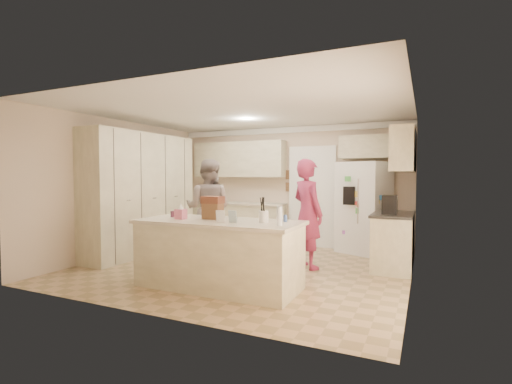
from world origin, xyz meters
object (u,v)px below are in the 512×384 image
at_px(utensil_crock, 263,217).
at_px(dollhouse_body, 213,211).
at_px(coffee_maker, 390,205).
at_px(tissue_box, 181,214).
at_px(teen_girl, 308,214).
at_px(island_base, 219,255).
at_px(teen_boy, 208,208).
at_px(refrigerator, 364,208).

xyz_separation_m(utensil_crock, dollhouse_body, (-0.80, 0.05, 0.04)).
relative_size(utensil_crock, dollhouse_body, 0.58).
xyz_separation_m(coffee_maker, tissue_box, (-2.60, -2.00, -0.07)).
bearing_deg(coffee_maker, teen_girl, -164.63).
bearing_deg(teen_girl, utensil_crock, 120.75).
height_order(island_base, teen_boy, teen_boy).
height_order(refrigerator, tissue_box, refrigerator).
bearing_deg(teen_boy, dollhouse_body, 110.96).
xyz_separation_m(coffee_maker, utensil_crock, (-1.40, -1.85, -0.07)).
bearing_deg(coffee_maker, refrigerator, 115.30).
bearing_deg(teen_girl, coffee_maker, -128.43).
bearing_deg(refrigerator, teen_girl, -89.13).
height_order(refrigerator, coffee_maker, refrigerator).
bearing_deg(tissue_box, refrigerator, 58.28).
xyz_separation_m(coffee_maker, dollhouse_body, (-2.20, -1.80, -0.03)).
bearing_deg(coffee_maker, teen_boy, -173.87).
height_order(coffee_maker, utensil_crock, coffee_maker).
xyz_separation_m(teen_boy, teen_girl, (1.93, -0.00, -0.01)).
height_order(coffee_maker, teen_boy, teen_boy).
bearing_deg(island_base, tissue_box, -169.70).
bearing_deg(refrigerator, dollhouse_body, -94.30).
relative_size(island_base, utensil_crock, 14.67).
bearing_deg(refrigerator, tissue_box, -98.21).
bearing_deg(refrigerator, island_base, -91.34).
bearing_deg(teen_girl, teen_boy, 36.12).
height_order(dollhouse_body, teen_girl, teen_girl).
relative_size(refrigerator, teen_girl, 0.99).
distance_m(coffee_maker, tissue_box, 3.28).
bearing_deg(teen_girl, island_base, 99.16).
distance_m(coffee_maker, dollhouse_body, 2.84).
height_order(coffee_maker, island_base, coffee_maker).
relative_size(refrigerator, coffee_maker, 6.00).
height_order(coffee_maker, teen_girl, teen_girl).
distance_m(island_base, teen_boy, 1.99).
xyz_separation_m(tissue_box, teen_boy, (-0.59, 1.66, -0.08)).
bearing_deg(utensil_crock, refrigerator, 75.37).
distance_m(refrigerator, coffee_maker, 1.39).
distance_m(coffee_maker, island_base, 2.87).
relative_size(island_base, tissue_box, 15.71).
distance_m(utensil_crock, tissue_box, 1.21).
height_order(coffee_maker, tissue_box, coffee_maker).
relative_size(coffee_maker, utensil_crock, 2.00).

